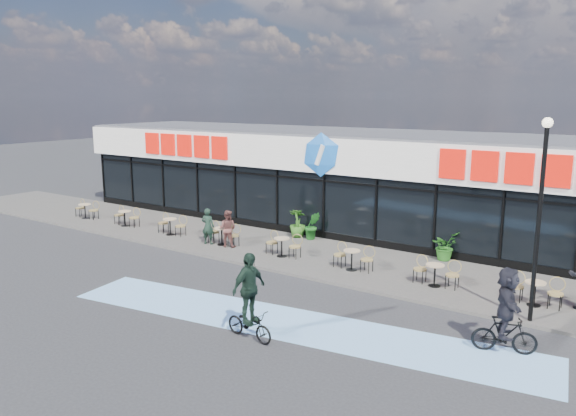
% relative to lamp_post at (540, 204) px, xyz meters
% --- Properties ---
extents(ground, '(120.00, 120.00, 0.00)m').
position_rel_lamp_post_xyz_m(ground, '(-9.53, -2.30, -3.40)').
color(ground, '#28282B').
rests_on(ground, ground).
extents(sidewalk, '(44.00, 5.00, 0.10)m').
position_rel_lamp_post_xyz_m(sidewalk, '(-9.53, 2.20, -3.35)').
color(sidewalk, '#524E49').
rests_on(sidewalk, ground).
extents(bike_lane, '(14.17, 4.13, 0.01)m').
position_rel_lamp_post_xyz_m(bike_lane, '(-5.53, -3.80, -3.40)').
color(bike_lane, '#7BB3EA').
rests_on(bike_lane, ground).
extents(building, '(30.60, 6.57, 4.75)m').
position_rel_lamp_post_xyz_m(building, '(-9.53, 7.63, -1.06)').
color(building, black).
rests_on(building, ground).
extents(lamp_post, '(0.28, 0.28, 5.61)m').
position_rel_lamp_post_xyz_m(lamp_post, '(0.00, 0.00, 0.00)').
color(lamp_post, black).
rests_on(lamp_post, sidewalk).
extents(bistro_set_0, '(1.54, 0.62, 0.90)m').
position_rel_lamp_post_xyz_m(bistro_set_0, '(-21.67, 1.37, -2.85)').
color(bistro_set_0, tan).
rests_on(bistro_set_0, sidewalk).
extents(bistro_set_1, '(1.54, 0.62, 0.90)m').
position_rel_lamp_post_xyz_m(bistro_set_1, '(-18.60, 1.37, -2.85)').
color(bistro_set_1, tan).
rests_on(bistro_set_1, sidewalk).
extents(bistro_set_2, '(1.54, 0.62, 0.90)m').
position_rel_lamp_post_xyz_m(bistro_set_2, '(-15.52, 1.37, -2.85)').
color(bistro_set_2, tan).
rests_on(bistro_set_2, sidewalk).
extents(bistro_set_3, '(1.54, 0.62, 0.90)m').
position_rel_lamp_post_xyz_m(bistro_set_3, '(-12.45, 1.37, -2.85)').
color(bistro_set_3, tan).
rests_on(bistro_set_3, sidewalk).
extents(bistro_set_4, '(1.54, 0.62, 0.90)m').
position_rel_lamp_post_xyz_m(bistro_set_4, '(-9.38, 1.37, -2.85)').
color(bistro_set_4, tan).
rests_on(bistro_set_4, sidewalk).
extents(bistro_set_5, '(1.54, 0.62, 0.90)m').
position_rel_lamp_post_xyz_m(bistro_set_5, '(-6.30, 1.37, -2.85)').
color(bistro_set_5, tan).
rests_on(bistro_set_5, sidewalk).
extents(bistro_set_6, '(1.54, 0.62, 0.90)m').
position_rel_lamp_post_xyz_m(bistro_set_6, '(-3.23, 1.37, -2.85)').
color(bistro_set_6, tan).
rests_on(bistro_set_6, sidewalk).
extents(bistro_set_7, '(1.54, 0.62, 0.90)m').
position_rel_lamp_post_xyz_m(bistro_set_7, '(-0.16, 1.37, -2.85)').
color(bistro_set_7, tan).
rests_on(bistro_set_7, sidewalk).
extents(potted_plant_left, '(0.85, 0.84, 1.21)m').
position_rel_lamp_post_xyz_m(potted_plant_left, '(-9.81, 4.21, -2.70)').
color(potted_plant_left, '#195A1A').
rests_on(potted_plant_left, sidewalk).
extents(potted_plant_mid, '(0.88, 0.88, 1.26)m').
position_rel_lamp_post_xyz_m(potted_plant_mid, '(-10.58, 4.21, -2.67)').
color(potted_plant_mid, '#2C5F1B').
rests_on(potted_plant_mid, sidewalk).
extents(potted_plant_right, '(1.06, 1.16, 1.09)m').
position_rel_lamp_post_xyz_m(potted_plant_right, '(-4.00, 4.42, -2.76)').
color(potted_plant_right, '#235E1B').
rests_on(potted_plant_right, sidewalk).
extents(patron_left, '(0.64, 0.51, 1.54)m').
position_rel_lamp_post_xyz_m(patron_left, '(-13.01, 1.05, -2.53)').
color(patron_left, black).
rests_on(patron_left, sidewalk).
extents(patron_right, '(0.89, 0.78, 1.55)m').
position_rel_lamp_post_xyz_m(patron_right, '(-12.04, 1.18, -2.53)').
color(patron_right, brown).
rests_on(patron_right, sidewalk).
extents(cyclist_a, '(1.58, 1.15, 2.34)m').
position_rel_lamp_post_xyz_m(cyclist_a, '(-5.84, -5.22, -2.41)').
color(cyclist_a, black).
rests_on(cyclist_a, ground).
extents(cyclist_b, '(1.62, 1.71, 2.21)m').
position_rel_lamp_post_xyz_m(cyclist_b, '(-0.15, -2.28, -2.33)').
color(cyclist_b, black).
rests_on(cyclist_b, ground).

